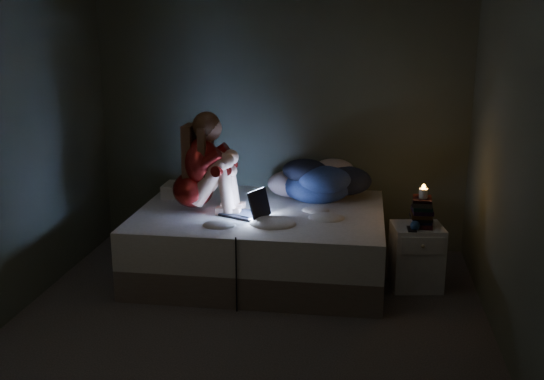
% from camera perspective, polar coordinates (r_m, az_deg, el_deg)
% --- Properties ---
extents(floor, '(3.60, 3.80, 0.02)m').
position_cam_1_polar(floor, '(4.88, -2.32, -12.28)').
color(floor, '#302D2C').
rests_on(floor, ground).
extents(wall_back, '(3.60, 0.02, 2.60)m').
position_cam_1_polar(wall_back, '(6.29, 0.74, 6.56)').
color(wall_back, '#414837').
rests_on(wall_back, ground).
extents(wall_front, '(3.60, 0.02, 2.60)m').
position_cam_1_polar(wall_front, '(2.65, -10.20, -5.67)').
color(wall_front, '#414837').
rests_on(wall_front, ground).
extents(wall_right, '(0.02, 3.80, 2.60)m').
position_cam_1_polar(wall_right, '(4.47, 20.97, 2.06)').
color(wall_right, '#414837').
rests_on(wall_right, ground).
extents(bed, '(2.14, 1.60, 0.59)m').
position_cam_1_polar(bed, '(5.76, -0.98, -4.57)').
color(bed, '#B5AFA3').
rests_on(bed, ground).
extents(pillow, '(0.41, 0.29, 0.12)m').
position_cam_1_polar(pillow, '(6.14, -7.61, -0.01)').
color(pillow, silver).
rests_on(pillow, bed).
extents(woman, '(0.56, 0.37, 0.88)m').
position_cam_1_polar(woman, '(5.60, -7.07, 2.54)').
color(woman, '#6F0402').
rests_on(woman, bed).
extents(laptop, '(0.45, 0.39, 0.26)m').
position_cam_1_polar(laptop, '(5.47, -2.52, -0.98)').
color(laptop, black).
rests_on(laptop, bed).
extents(clothes_pile, '(0.76, 0.64, 0.41)m').
position_cam_1_polar(clothes_pile, '(5.95, 3.99, 1.05)').
color(clothes_pile, navy).
rests_on(clothes_pile, bed).
extents(nightstand, '(0.46, 0.42, 0.55)m').
position_cam_1_polar(nightstand, '(5.60, 12.65, -5.77)').
color(nightstand, silver).
rests_on(nightstand, ground).
extents(book_stack, '(0.19, 0.25, 0.23)m').
position_cam_1_polar(book_stack, '(5.48, 13.15, -1.98)').
color(book_stack, black).
rests_on(book_stack, nightstand).
extents(candle, '(0.07, 0.07, 0.08)m').
position_cam_1_polar(candle, '(5.44, 13.24, -0.43)').
color(candle, beige).
rests_on(candle, book_stack).
extents(phone, '(0.09, 0.15, 0.01)m').
position_cam_1_polar(phone, '(5.40, 12.08, -3.36)').
color(phone, black).
rests_on(phone, nightstand).
extents(blue_orb, '(0.08, 0.08, 0.08)m').
position_cam_1_polar(blue_orb, '(5.38, 12.36, -3.07)').
color(blue_orb, navy).
rests_on(blue_orb, nightstand).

